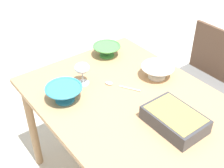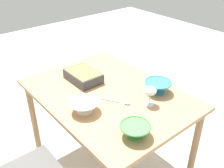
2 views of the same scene
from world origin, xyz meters
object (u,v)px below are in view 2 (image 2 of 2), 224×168
object	(u,v)px
dining_table	(108,102)
wine_glass	(150,92)
mixing_bowl	(158,86)
serving_bowl	(135,130)
casserole_dish	(83,76)
serving_spoon	(122,102)
small_bowl	(84,106)

from	to	relation	value
dining_table	wine_glass	xyz separation A→B (m)	(-0.30, -0.12, 0.19)
wine_glass	mixing_bowl	distance (m)	0.18
serving_bowl	casserole_dish	bearing A→B (deg)	-10.71
wine_glass	serving_spoon	distance (m)	0.21
wine_glass	casserole_dish	bearing A→B (deg)	15.89
wine_glass	serving_spoon	bearing A→B (deg)	46.03
dining_table	casserole_dish	size ratio (longest dim) A/B	4.23
dining_table	small_bowl	xyz separation A→B (m)	(-0.09, 0.27, 0.13)
dining_table	wine_glass	bearing A→B (deg)	-158.17
mixing_bowl	small_bowl	world-z (taller)	mixing_bowl
dining_table	serving_bowl	size ratio (longest dim) A/B	6.64
small_bowl	wine_glass	bearing A→B (deg)	-118.73
dining_table	serving_bowl	world-z (taller)	serving_bowl
dining_table	serving_bowl	xyz separation A→B (m)	(-0.47, 0.18, 0.13)
casserole_dish	small_bowl	distance (m)	0.42
dining_table	serving_spoon	distance (m)	0.20
wine_glass	mixing_bowl	world-z (taller)	wine_glass
dining_table	serving_spoon	xyz separation A→B (m)	(-0.17, 0.01, 0.09)
casserole_dish	mixing_bowl	xyz separation A→B (m)	(-0.49, -0.32, 0.01)
dining_table	serving_spoon	world-z (taller)	serving_spoon
mixing_bowl	serving_spoon	bearing A→B (deg)	78.68
dining_table	casserole_dish	distance (m)	0.29
casserole_dish	serving_bowl	world-z (taller)	serving_bowl
serving_spoon	dining_table	bearing A→B (deg)	-4.73
mixing_bowl	small_bowl	size ratio (longest dim) A/B	1.01
casserole_dish	small_bowl	size ratio (longest dim) A/B	1.47
small_bowl	serving_bowl	distance (m)	0.39
small_bowl	serving_bowl	world-z (taller)	serving_bowl
serving_spoon	small_bowl	bearing A→B (deg)	72.01
wine_glass	serving_spoon	xyz separation A→B (m)	(0.13, 0.14, -0.09)
casserole_dish	serving_spoon	xyz separation A→B (m)	(-0.43, -0.02, -0.04)
dining_table	small_bowl	world-z (taller)	small_bowl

